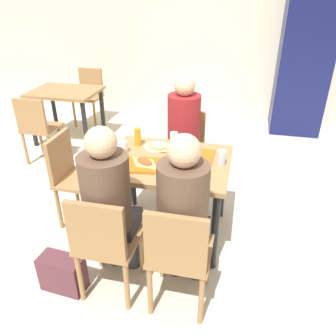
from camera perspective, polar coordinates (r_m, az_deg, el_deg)
ground_plane at (r=3.14m, az=0.00°, el=-10.74°), size 10.00×10.00×0.02m
back_wall at (r=5.62m, az=7.96°, el=22.42°), size 10.00×0.10×2.80m
main_table at (r=2.78m, az=0.00°, el=-0.58°), size 1.00×0.81×0.73m
chair_near_left at (r=2.30m, az=-10.78°, el=-12.01°), size 0.40×0.40×0.85m
chair_near_right at (r=2.18m, az=1.79°, el=-14.15°), size 0.40×0.40×0.85m
chair_far_side at (r=3.53m, az=2.89°, el=3.75°), size 0.40×0.40×0.85m
chair_left_end at (r=3.14m, az=-15.95°, el=-0.78°), size 0.40×0.40×0.85m
person_in_red at (r=2.26m, az=-9.98°, el=-5.03°), size 0.32×0.42×1.26m
person_in_brown_jacket at (r=2.13m, az=2.64°, el=-6.78°), size 0.32×0.42×1.26m
person_far_side at (r=3.31m, az=2.55°, el=6.63°), size 0.32×0.42×1.26m
tray_red_near at (r=2.65m, az=-4.39°, el=0.51°), size 0.39×0.31×0.02m
tray_red_far at (r=2.81m, az=4.05°, el=2.23°), size 0.37×0.27×0.02m
paper_plate_center at (r=2.96m, az=-1.86°, el=3.65°), size 0.22×0.22×0.01m
paper_plate_near_edge at (r=2.51m, az=2.19°, el=-1.21°), size 0.22×0.22×0.01m
pizza_slice_a at (r=2.66m, az=-4.01°, el=1.05°), size 0.25×0.22×0.02m
pizza_slice_b at (r=2.79m, az=3.46°, el=2.48°), size 0.20×0.18×0.02m
pizza_slice_c at (r=2.93m, az=-1.72°, el=3.66°), size 0.25×0.23×0.02m
plastic_cup_a at (r=3.02m, az=1.02°, el=5.16°), size 0.07×0.07×0.10m
plastic_cup_b at (r=2.41m, az=-1.27°, el=-1.33°), size 0.07×0.07×0.10m
plastic_cup_c at (r=2.87m, az=-7.56°, el=3.59°), size 0.07×0.07×0.10m
plastic_cup_d at (r=2.93m, az=3.09°, el=4.32°), size 0.07×0.07×0.10m
soda_can at (r=2.67m, az=9.04°, el=1.75°), size 0.07×0.07×0.12m
condiment_bottle at (r=2.97m, az=-5.17°, el=5.28°), size 0.06×0.06×0.16m
foil_bundle at (r=2.81m, az=-8.60°, el=2.94°), size 0.10×0.10×0.10m
handbag at (r=2.67m, az=-17.43°, el=-16.65°), size 0.33×0.19×0.28m
drink_fridge at (r=5.37m, az=21.91°, el=15.59°), size 0.70×0.60×1.90m
background_table at (r=4.91m, az=-16.94°, el=11.12°), size 0.90×0.70×0.73m
background_chair_near at (r=4.35m, az=-21.26°, el=6.73°), size 0.40×0.40×0.85m
background_chair_far at (r=5.56m, az=-13.18°, el=12.41°), size 0.40×0.40×0.85m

